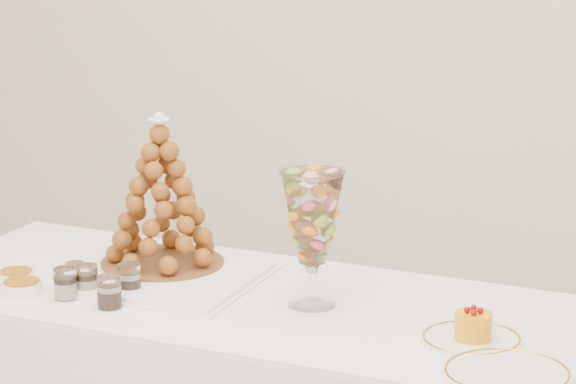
% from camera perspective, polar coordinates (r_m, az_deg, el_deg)
% --- Properties ---
extents(lace_tray, '(0.56, 0.42, 0.02)m').
position_cam_1_polar(lace_tray, '(3.46, -5.97, -3.45)').
color(lace_tray, white).
rests_on(lace_tray, buffet_table).
extents(macaron_vase, '(0.15, 0.15, 0.33)m').
position_cam_1_polar(macaron_vase, '(3.18, 1.02, -1.14)').
color(macaron_vase, white).
rests_on(macaron_vase, buffet_table).
extents(cake_plate, '(0.22, 0.22, 0.01)m').
position_cam_1_polar(cake_plate, '(3.04, 7.68, -6.14)').
color(cake_plate, white).
rests_on(cake_plate, buffet_table).
extents(spare_plate, '(0.27, 0.27, 0.01)m').
position_cam_1_polar(spare_plate, '(2.86, 9.15, -7.52)').
color(spare_plate, white).
rests_on(spare_plate, buffet_table).
extents(verrine_a, '(0.05, 0.05, 0.06)m').
position_cam_1_polar(verrine_a, '(3.40, -8.90, -3.45)').
color(verrine_a, white).
rests_on(verrine_a, buffet_table).
extents(verrine_b, '(0.07, 0.07, 0.07)m').
position_cam_1_polar(verrine_b, '(3.34, -8.43, -3.66)').
color(verrine_b, white).
rests_on(verrine_b, buffet_table).
extents(verrine_c, '(0.06, 0.06, 0.08)m').
position_cam_1_polar(verrine_c, '(3.33, -6.65, -3.66)').
color(verrine_c, white).
rests_on(verrine_c, buffet_table).
extents(verrine_d, '(0.06, 0.06, 0.08)m').
position_cam_1_polar(verrine_d, '(3.32, -9.29, -3.80)').
color(verrine_d, white).
rests_on(verrine_d, buffet_table).
extents(verrine_e, '(0.06, 0.06, 0.08)m').
position_cam_1_polar(verrine_e, '(3.24, -7.49, -4.17)').
color(verrine_e, white).
rests_on(verrine_e, buffet_table).
extents(ramekin_back, '(0.09, 0.09, 0.03)m').
position_cam_1_polar(ramekin_back, '(3.47, -11.30, -3.51)').
color(ramekin_back, white).
rests_on(ramekin_back, buffet_table).
extents(ramekin_front, '(0.10, 0.10, 0.03)m').
position_cam_1_polar(ramekin_front, '(3.38, -11.06, -3.96)').
color(ramekin_front, white).
rests_on(ramekin_front, buffet_table).
extents(croquembouche, '(0.32, 0.32, 0.39)m').
position_cam_1_polar(croquembouche, '(3.46, -5.34, 0.04)').
color(croquembouche, brown).
rests_on(croquembouche, lace_tray).
extents(mousse_cake, '(0.08, 0.08, 0.07)m').
position_cam_1_polar(mousse_cake, '(3.02, 7.75, -5.55)').
color(mousse_cake, orange).
rests_on(mousse_cake, cake_plate).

